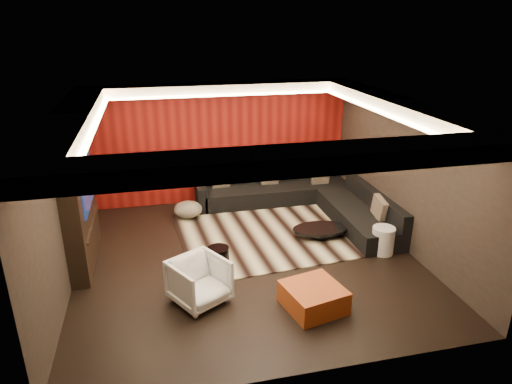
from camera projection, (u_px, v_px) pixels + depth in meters
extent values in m
cube|color=black|center=(247.00, 259.00, 8.37)|extent=(6.00, 6.00, 0.02)
cube|color=silver|center=(246.00, 105.00, 7.36)|extent=(6.00, 6.00, 0.02)
cube|color=black|center=(220.00, 143.00, 10.60)|extent=(6.00, 0.02, 2.80)
cube|color=black|center=(62.00, 202.00, 7.23)|extent=(0.02, 6.00, 2.80)
cube|color=black|center=(405.00, 174.00, 8.50)|extent=(0.02, 6.00, 2.80)
cube|color=#6B0C0A|center=(220.00, 143.00, 10.56)|extent=(5.98, 0.05, 2.78)
cube|color=silver|center=(221.00, 88.00, 9.85)|extent=(6.00, 0.60, 0.22)
cube|color=silver|center=(298.00, 160.00, 4.94)|extent=(6.00, 0.60, 0.22)
cube|color=silver|center=(70.00, 120.00, 6.83)|extent=(0.60, 4.80, 0.22)
cube|color=silver|center=(397.00, 105.00, 7.97)|extent=(0.60, 4.80, 0.22)
cube|color=#FFD899|center=(223.00, 95.00, 9.58)|extent=(4.80, 0.08, 0.04)
cube|color=#FFD899|center=(289.00, 159.00, 5.29)|extent=(4.80, 0.08, 0.04)
cube|color=#FFD899|center=(95.00, 125.00, 6.93)|extent=(0.08, 4.80, 0.04)
cube|color=#FFD899|center=(379.00, 111.00, 7.93)|extent=(0.08, 4.80, 0.04)
cube|color=black|center=(80.00, 204.00, 7.91)|extent=(0.30, 2.00, 2.20)
cube|color=black|center=(87.00, 184.00, 7.82)|extent=(0.04, 1.30, 0.80)
cube|color=black|center=(92.00, 224.00, 8.09)|extent=(0.04, 1.60, 0.04)
cube|color=#C7B991|center=(279.00, 231.00, 9.38)|extent=(4.23, 3.31, 0.02)
cylinder|color=black|center=(320.00, 232.00, 9.12)|extent=(1.18, 1.18, 0.19)
cylinder|color=black|center=(219.00, 259.00, 7.86)|extent=(0.40, 0.40, 0.43)
ellipsoid|color=beige|center=(188.00, 209.00, 9.99)|extent=(0.80, 0.80, 0.34)
cylinder|color=silver|center=(383.00, 240.00, 8.47)|extent=(0.45, 0.45, 0.52)
cube|color=#963A13|center=(313.00, 297.00, 6.88)|extent=(0.97, 0.97, 0.36)
imported|color=silver|center=(199.00, 281.00, 6.97)|extent=(1.05, 1.06, 0.72)
cube|color=black|center=(276.00, 193.00, 10.88)|extent=(3.50, 0.90, 0.40)
cube|color=black|center=(273.00, 174.00, 11.06)|extent=(3.50, 0.20, 0.35)
cube|color=black|center=(358.00, 218.00, 9.56)|extent=(0.90, 2.60, 0.40)
cube|color=black|center=(375.00, 200.00, 9.50)|extent=(0.20, 2.60, 0.35)
cube|color=black|center=(201.00, 196.00, 10.46)|extent=(0.20, 0.90, 0.60)
cube|color=#C4AB90|center=(321.00, 176.00, 10.81)|extent=(0.42, 0.20, 0.44)
cube|color=#C4AB90|center=(379.00, 208.00, 8.98)|extent=(0.12, 0.50, 0.50)
cube|color=#C4AB90|center=(221.00, 179.00, 10.59)|extent=(0.42, 0.20, 0.44)
cube|color=#C4AB90|center=(270.00, 176.00, 10.80)|extent=(0.42, 0.20, 0.44)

